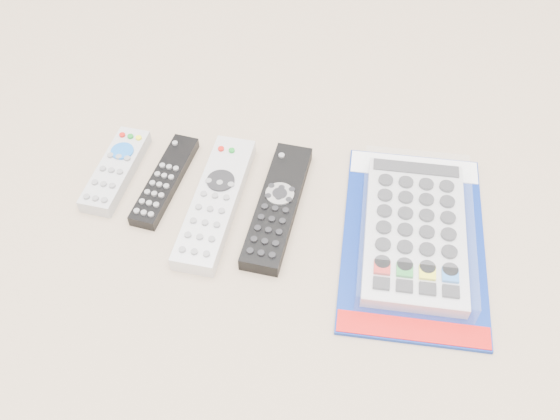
# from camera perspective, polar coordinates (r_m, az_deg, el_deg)

# --- Properties ---
(remote_small_grey) EXTENTS (0.06, 0.16, 0.02)m
(remote_small_grey) POSITION_cam_1_polar(r_m,az_deg,el_deg) (0.93, -14.78, 3.56)
(remote_small_grey) COLOR #A6A6A8
(remote_small_grey) RESTS_ON ground
(remote_slim_black) EXTENTS (0.06, 0.17, 0.02)m
(remote_slim_black) POSITION_cam_1_polar(r_m,az_deg,el_deg) (0.90, -10.48, 2.67)
(remote_slim_black) COLOR black
(remote_slim_black) RESTS_ON ground
(remote_silver_dvd) EXTENTS (0.07, 0.23, 0.03)m
(remote_silver_dvd) POSITION_cam_1_polar(r_m,az_deg,el_deg) (0.86, -5.91, 0.76)
(remote_silver_dvd) COLOR silver
(remote_silver_dvd) RESTS_ON ground
(remote_large_black) EXTENTS (0.07, 0.22, 0.02)m
(remote_large_black) POSITION_cam_1_polar(r_m,az_deg,el_deg) (0.85, -0.22, 0.39)
(remote_large_black) COLOR black
(remote_large_black) RESTS_ON ground
(jumbo_remote_packaged) EXTENTS (0.19, 0.31, 0.04)m
(jumbo_remote_packaged) POSITION_cam_1_polar(r_m,az_deg,el_deg) (0.84, 12.24, -1.81)
(jumbo_remote_packaged) COLOR navy
(jumbo_remote_packaged) RESTS_ON ground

